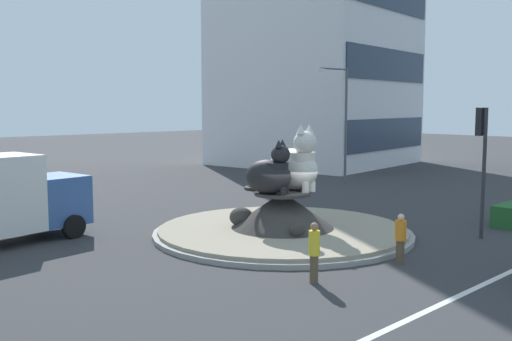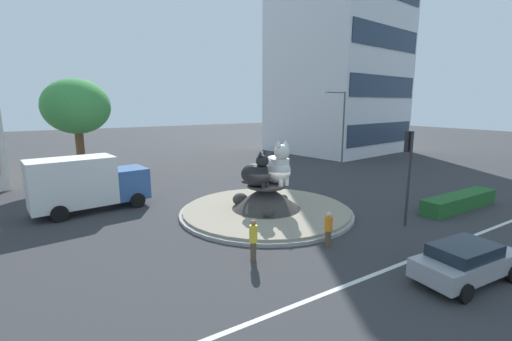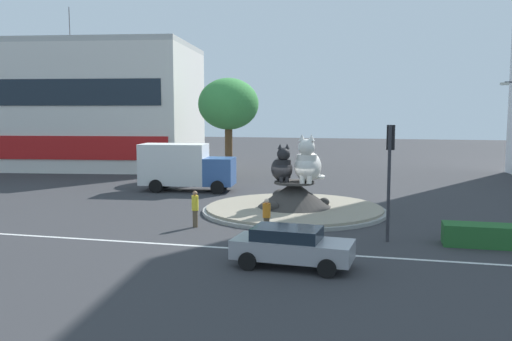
{
  "view_description": "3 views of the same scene",
  "coord_description": "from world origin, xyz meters",
  "px_view_note": "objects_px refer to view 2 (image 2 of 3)",
  "views": [
    {
      "loc": [
        -16.52,
        -15.44,
        5.01
      ],
      "look_at": [
        -1.54,
        -0.11,
        2.66
      ],
      "focal_mm": 41.52,
      "sensor_mm": 36.0,
      "label": 1
    },
    {
      "loc": [
        -10.92,
        -16.13,
        6.33
      ],
      "look_at": [
        -0.58,
        0.2,
        2.57
      ],
      "focal_mm": 24.37,
      "sensor_mm": 36.0,
      "label": 2
    },
    {
      "loc": [
        4.87,
        -28.95,
        5.55
      ],
      "look_at": [
        -2.12,
        -0.13,
        2.25
      ],
      "focal_mm": 38.08,
      "sensor_mm": 36.0,
      "label": 3
    }
  ],
  "objects_px": {
    "traffic_light_mast": "(408,161)",
    "office_tower": "(340,22)",
    "cat_statue_white": "(277,167)",
    "broadleaf_tree_behind_island": "(76,107)",
    "streetlight_arm": "(341,124)",
    "pedestrian_yellow_shirt": "(253,239)",
    "hatchback_near_shophouse": "(466,261)",
    "pedestrian_orange_shirt": "(328,228)",
    "cat_statue_black": "(257,173)",
    "delivery_box_truck": "(86,183)"
  },
  "relations": [
    {
      "from": "cat_statue_black",
      "to": "delivery_box_truck",
      "type": "distance_m",
      "value": 10.1
    },
    {
      "from": "cat_statue_white",
      "to": "traffic_light_mast",
      "type": "xyz_separation_m",
      "value": [
        4.27,
        -5.55,
        0.8
      ]
    },
    {
      "from": "cat_statue_black",
      "to": "streetlight_arm",
      "type": "bearing_deg",
      "value": 95.63
    },
    {
      "from": "streetlight_arm",
      "to": "pedestrian_orange_shirt",
      "type": "xyz_separation_m",
      "value": [
        -14.18,
        -13.2,
        -3.5
      ]
    },
    {
      "from": "cat_statue_black",
      "to": "streetlight_arm",
      "type": "xyz_separation_m",
      "value": [
        14.52,
        7.76,
        1.89
      ]
    },
    {
      "from": "cat_statue_white",
      "to": "broadleaf_tree_behind_island",
      "type": "relative_size",
      "value": 0.32
    },
    {
      "from": "streetlight_arm",
      "to": "office_tower",
      "type": "bearing_deg",
      "value": -125.62
    },
    {
      "from": "cat_statue_black",
      "to": "cat_statue_white",
      "type": "xyz_separation_m",
      "value": [
        1.4,
        0.02,
        0.2
      ]
    },
    {
      "from": "streetlight_arm",
      "to": "pedestrian_yellow_shirt",
      "type": "height_order",
      "value": "streetlight_arm"
    },
    {
      "from": "cat_statue_white",
      "to": "streetlight_arm",
      "type": "distance_m",
      "value": 15.33
    },
    {
      "from": "cat_statue_black",
      "to": "delivery_box_truck",
      "type": "height_order",
      "value": "cat_statue_black"
    },
    {
      "from": "traffic_light_mast",
      "to": "office_tower",
      "type": "xyz_separation_m",
      "value": [
        18.25,
        23.39,
        13.03
      ]
    },
    {
      "from": "cat_statue_white",
      "to": "pedestrian_orange_shirt",
      "type": "height_order",
      "value": "cat_statue_white"
    },
    {
      "from": "pedestrian_orange_shirt",
      "to": "pedestrian_yellow_shirt",
      "type": "height_order",
      "value": "pedestrian_yellow_shirt"
    },
    {
      "from": "broadleaf_tree_behind_island",
      "to": "pedestrian_orange_shirt",
      "type": "bearing_deg",
      "value": -68.98
    },
    {
      "from": "broadleaf_tree_behind_island",
      "to": "streetlight_arm",
      "type": "distance_m",
      "value": 23.01
    },
    {
      "from": "cat_statue_white",
      "to": "hatchback_near_shophouse",
      "type": "relative_size",
      "value": 0.6
    },
    {
      "from": "cat_statue_white",
      "to": "traffic_light_mast",
      "type": "bearing_deg",
      "value": 37.07
    },
    {
      "from": "traffic_light_mast",
      "to": "delivery_box_truck",
      "type": "height_order",
      "value": "traffic_light_mast"
    },
    {
      "from": "delivery_box_truck",
      "to": "streetlight_arm",
      "type": "bearing_deg",
      "value": -1.76
    },
    {
      "from": "broadleaf_tree_behind_island",
      "to": "pedestrian_yellow_shirt",
      "type": "height_order",
      "value": "broadleaf_tree_behind_island"
    },
    {
      "from": "cat_statue_black",
      "to": "pedestrian_orange_shirt",
      "type": "xyz_separation_m",
      "value": [
        0.34,
        -5.44,
        -1.61
      ]
    },
    {
      "from": "streetlight_arm",
      "to": "pedestrian_yellow_shirt",
      "type": "xyz_separation_m",
      "value": [
        -17.79,
        -12.66,
        -3.4
      ]
    },
    {
      "from": "cat_statue_black",
      "to": "streetlight_arm",
      "type": "height_order",
      "value": "streetlight_arm"
    },
    {
      "from": "cat_statue_white",
      "to": "delivery_box_truck",
      "type": "relative_size",
      "value": 0.39
    },
    {
      "from": "broadleaf_tree_behind_island",
      "to": "delivery_box_truck",
      "type": "distance_m",
      "value": 9.61
    },
    {
      "from": "cat_statue_black",
      "to": "hatchback_near_shophouse",
      "type": "height_order",
      "value": "cat_statue_black"
    },
    {
      "from": "streetlight_arm",
      "to": "pedestrian_yellow_shirt",
      "type": "relative_size",
      "value": 4.22
    },
    {
      "from": "office_tower",
      "to": "streetlight_arm",
      "type": "distance_m",
      "value": 18.37
    },
    {
      "from": "office_tower",
      "to": "hatchback_near_shophouse",
      "type": "distance_m",
      "value": 38.85
    },
    {
      "from": "pedestrian_orange_shirt",
      "to": "hatchback_near_shophouse",
      "type": "height_order",
      "value": "pedestrian_orange_shirt"
    },
    {
      "from": "office_tower",
      "to": "delivery_box_truck",
      "type": "bearing_deg",
      "value": -167.17
    },
    {
      "from": "cat_statue_black",
      "to": "office_tower",
      "type": "bearing_deg",
      "value": 104.26
    },
    {
      "from": "cat_statue_white",
      "to": "hatchback_near_shophouse",
      "type": "height_order",
      "value": "cat_statue_white"
    },
    {
      "from": "traffic_light_mast",
      "to": "hatchback_near_shophouse",
      "type": "xyz_separation_m",
      "value": [
        -3.34,
        -4.82,
        -2.68
      ]
    },
    {
      "from": "office_tower",
      "to": "pedestrian_yellow_shirt",
      "type": "distance_m",
      "value": 38.71
    },
    {
      "from": "streetlight_arm",
      "to": "pedestrian_orange_shirt",
      "type": "relative_size",
      "value": 4.6
    },
    {
      "from": "hatchback_near_shophouse",
      "to": "cat_statue_black",
      "type": "bearing_deg",
      "value": 107.11
    },
    {
      "from": "cat_statue_black",
      "to": "broadleaf_tree_behind_island",
      "type": "relative_size",
      "value": 0.27
    },
    {
      "from": "pedestrian_orange_shirt",
      "to": "pedestrian_yellow_shirt",
      "type": "bearing_deg",
      "value": -99.26
    },
    {
      "from": "pedestrian_yellow_shirt",
      "to": "hatchback_near_shophouse",
      "type": "distance_m",
      "value": 7.82
    },
    {
      "from": "cat_statue_white",
      "to": "streetlight_arm",
      "type": "relative_size",
      "value": 0.35
    },
    {
      "from": "broadleaf_tree_behind_island",
      "to": "streetlight_arm",
      "type": "height_order",
      "value": "broadleaf_tree_behind_island"
    },
    {
      "from": "traffic_light_mast",
      "to": "pedestrian_orange_shirt",
      "type": "relative_size",
      "value": 3.07
    },
    {
      "from": "pedestrian_yellow_shirt",
      "to": "office_tower",
      "type": "bearing_deg",
      "value": 84.51
    },
    {
      "from": "office_tower",
      "to": "delivery_box_truck",
      "type": "distance_m",
      "value": 37.13
    },
    {
      "from": "office_tower",
      "to": "broadleaf_tree_behind_island",
      "type": "xyz_separation_m",
      "value": [
        -31.29,
        -3.23,
        -10.45
      ]
    },
    {
      "from": "pedestrian_orange_shirt",
      "to": "broadleaf_tree_behind_island",
      "type": "bearing_deg",
      "value": -159.69
    },
    {
      "from": "cat_statue_black",
      "to": "pedestrian_yellow_shirt",
      "type": "height_order",
      "value": "cat_statue_black"
    },
    {
      "from": "traffic_light_mast",
      "to": "pedestrian_orange_shirt",
      "type": "distance_m",
      "value": 5.93
    }
  ]
}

